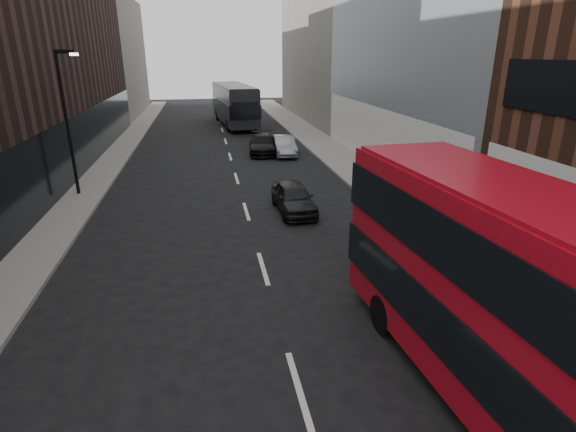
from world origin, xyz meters
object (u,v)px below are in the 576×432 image
car_b (284,145)px  car_c (263,144)px  red_bus (540,314)px  car_a (294,198)px  street_lamp (67,114)px  grey_bus (234,104)px

car_b → car_c: car_c is taller
red_bus → car_a: bearing=93.9°
red_bus → car_b: bearing=86.2°
street_lamp → car_b: 14.94m
red_bus → grey_bus: (-2.60, 40.77, -0.44)m
car_c → car_a: bearing=-84.8°
red_bus → car_a: 13.67m
street_lamp → red_bus: size_ratio=0.60×
red_bus → grey_bus: red_bus is taller
red_bus → car_c: 26.63m
car_a → red_bus: bearing=-84.1°
car_a → car_c: 13.11m
car_b → street_lamp: bearing=-143.7°
grey_bus → car_b: bearing=-85.8°
grey_bus → car_c: 14.36m
street_lamp → grey_bus: street_lamp is taller
grey_bus → car_c: (1.01, -14.25, -1.46)m
car_a → car_c: (0.28, 13.11, -0.00)m
grey_bus → car_a: size_ratio=3.14×
street_lamp → car_a: (10.39, -4.41, -3.50)m
street_lamp → car_c: 14.21m
grey_bus → car_c: bearing=-91.2°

